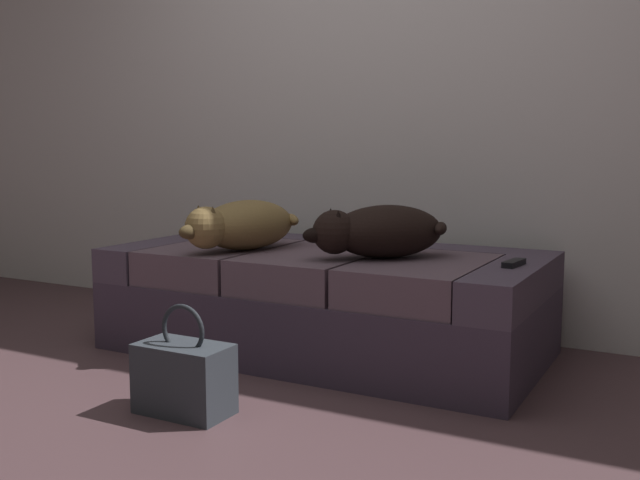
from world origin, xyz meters
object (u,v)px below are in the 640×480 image
dog_dark (378,231)px  couch (326,301)px  tv_remote (514,263)px  handbag (184,377)px  dog_tan (241,225)px

dog_dark → couch: bearing=160.8°
couch → tv_remote: tv_remote is taller
couch → handbag: 0.91m
tv_remote → handbag: tv_remote is taller
couch → handbag: couch is taller
couch → tv_remote: size_ratio=12.34×
dog_tan → tv_remote: bearing=7.2°
handbag → couch: bearing=86.1°
couch → dog_dark: dog_dark is taller
tv_remote → handbag: (-0.89, -0.87, -0.33)m
couch → tv_remote: (0.83, -0.04, 0.24)m
handbag → dog_tan: bearing=109.6°
handbag → dog_dark: bearing=66.1°
dog_tan → couch: bearing=29.1°
couch → dog_dark: bearing=-19.2°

